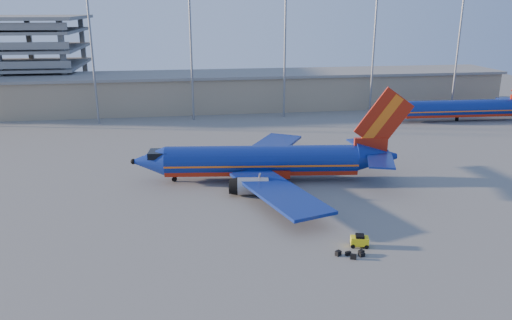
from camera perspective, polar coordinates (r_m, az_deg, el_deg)
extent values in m
plane|color=slate|center=(65.93, -1.48, -3.92)|extent=(220.00, 220.00, 0.00)
cube|color=gray|center=(121.93, -0.26, 7.89)|extent=(120.00, 15.00, 8.00)
cube|color=slate|center=(121.32, -0.26, 9.85)|extent=(122.00, 16.00, 0.60)
cylinder|color=gray|center=(108.88, -18.19, 11.24)|extent=(0.44, 0.44, 28.00)
cylinder|color=gray|center=(107.50, -7.41, 11.87)|extent=(0.44, 0.44, 28.00)
cylinder|color=gray|center=(109.82, 3.32, 12.09)|extent=(0.44, 0.44, 28.00)
cylinder|color=gray|center=(115.60, 13.28, 11.93)|extent=(0.44, 0.44, 28.00)
cylinder|color=gray|center=(124.36, 22.05, 11.49)|extent=(0.44, 0.44, 28.00)
cylinder|color=navy|center=(70.04, 0.59, -0.02)|extent=(27.07, 7.19, 4.13)
cube|color=#A91F0D|center=(70.36, 0.59, -0.85)|extent=(26.98, 6.42, 1.45)
cube|color=orange|center=(70.12, 0.59, -0.24)|extent=(27.08, 7.24, 0.25)
cone|color=navy|center=(71.11, -12.17, -0.15)|extent=(5.13, 4.64, 4.13)
cube|color=black|center=(70.56, -11.07, 0.68)|extent=(2.99, 3.19, 0.89)
cone|color=navy|center=(72.49, 13.57, 0.41)|extent=(6.24, 4.77, 4.13)
cube|color=#A91F0D|center=(71.85, 12.96, 1.55)|extent=(4.72, 1.15, 2.45)
cube|color=#A91F0D|center=(71.35, 14.39, 4.57)|extent=(8.18, 1.30, 8.90)
cube|color=orange|center=(71.28, 14.21, 4.58)|extent=(5.47, 1.09, 6.98)
cube|color=navy|center=(75.73, 12.53, 1.68)|extent=(4.00, 7.42, 0.25)
cube|color=navy|center=(68.71, 14.06, -0.02)|extent=(5.45, 7.83, 0.25)
cube|color=navy|center=(79.81, 1.47, 1.39)|extent=(13.61, 17.72, 0.39)
cube|color=navy|center=(61.20, 2.57, -3.63)|extent=(10.48, 18.17, 0.39)
cube|color=#A91F0D|center=(70.53, 1.04, -1.19)|extent=(7.15, 5.09, 1.12)
cylinder|color=gray|center=(76.04, -0.62, 0.02)|extent=(4.26, 2.79, 2.34)
cylinder|color=gray|center=(65.06, -0.36, -3.00)|extent=(4.26, 2.79, 2.34)
cylinder|color=gray|center=(71.32, -9.32, -1.97)|extent=(0.30, 0.30, 1.23)
cylinder|color=black|center=(71.40, -9.31, -2.16)|extent=(0.74, 0.36, 0.71)
cylinder|color=black|center=(73.67, 1.79, -1.23)|extent=(1.00, 0.72, 0.94)
cylinder|color=black|center=(68.20, 2.10, -2.77)|extent=(1.00, 0.72, 0.94)
cylinder|color=navy|center=(115.73, 22.10, 5.47)|extent=(24.14, 4.65, 3.70)
cube|color=#A91F0D|center=(115.91, 22.04, 5.01)|extent=(24.11, 3.95, 1.30)
cube|color=orange|center=(115.78, 22.08, 5.35)|extent=(24.14, 4.69, 0.22)
cone|color=navy|center=(109.76, 15.56, 5.52)|extent=(4.35, 3.87, 3.70)
cube|color=black|center=(110.07, 16.24, 6.00)|extent=(2.50, 2.69, 0.80)
cube|color=navy|center=(125.72, 27.17, 6.10)|extent=(4.04, 6.82, 0.22)
cylinder|color=black|center=(116.16, 21.97, 4.38)|extent=(0.73, 0.73, 0.90)
cube|color=yellow|center=(53.02, 11.75, -9.03)|extent=(2.01, 1.45, 0.86)
cube|color=black|center=(52.80, 11.79, -8.53)|extent=(1.07, 1.13, 0.30)
cylinder|color=black|center=(53.55, 10.93, -9.21)|extent=(0.47, 0.26, 0.45)
cylinder|color=black|center=(52.71, 11.02, -9.66)|extent=(0.47, 0.26, 0.45)
cylinder|color=black|center=(53.71, 12.41, -9.22)|extent=(0.47, 0.26, 0.45)
cylinder|color=black|center=(52.87, 12.53, -9.68)|extent=(0.47, 0.26, 0.45)
cube|color=black|center=(51.05, 9.38, -10.46)|extent=(0.68, 0.64, 0.51)
cube|color=black|center=(50.64, 11.07, -10.79)|extent=(0.67, 0.52, 0.53)
cube|color=black|center=(51.33, 12.01, -10.53)|extent=(0.60, 0.49, 0.41)
cube|color=black|center=(51.28, 10.49, -10.46)|extent=(0.61, 0.42, 0.41)
cube|color=black|center=(51.57, 11.93, -10.32)|extent=(0.65, 0.61, 0.52)
cube|color=black|center=(53.17, 12.35, -9.56)|extent=(0.57, 0.41, 0.35)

